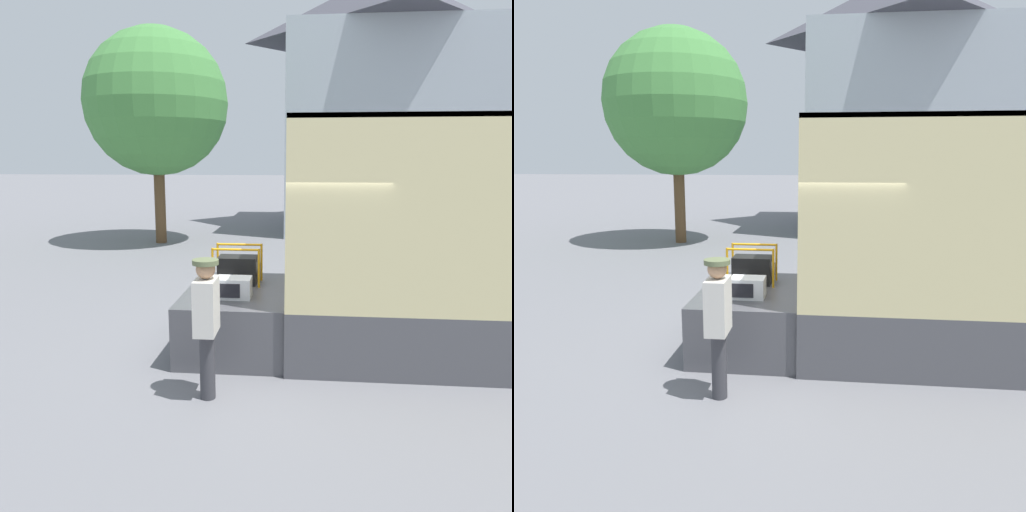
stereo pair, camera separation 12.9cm
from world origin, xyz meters
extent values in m
plane|color=slate|center=(0.00, 0.00, 0.00)|extent=(160.00, 160.00, 0.00)
cube|color=#4C4C51|center=(2.08, 0.00, 0.43)|extent=(4.16, 2.33, 0.86)
cube|color=beige|center=(2.08, 1.13, 2.08)|extent=(4.16, 0.06, 2.43)
cube|color=beige|center=(2.08, -1.13, 2.08)|extent=(4.16, 0.06, 2.43)
cube|color=beige|center=(2.08, 0.00, 3.27)|extent=(4.16, 2.33, 0.06)
cylinder|color=orange|center=(1.60, 0.35, 1.04)|extent=(0.28, 0.28, 0.35)
cube|color=olive|center=(2.57, -0.70, 1.01)|extent=(0.44, 0.32, 0.30)
cube|color=#B2A893|center=(2.67, 0.03, 0.98)|extent=(0.44, 0.32, 0.24)
cube|color=#4C4C51|center=(-0.75, 0.00, 0.43)|extent=(1.50, 2.21, 0.86)
cube|color=white|center=(-0.73, -0.44, 1.01)|extent=(0.48, 0.36, 0.29)
cube|color=black|center=(-0.78, -0.63, 1.01)|extent=(0.31, 0.01, 0.19)
cube|color=black|center=(-0.79, 0.36, 1.08)|extent=(0.59, 0.39, 0.43)
cylinder|color=slate|center=(-0.55, 0.36, 1.10)|extent=(0.22, 0.22, 0.22)
cylinder|color=orange|center=(-1.14, 0.14, 1.16)|extent=(0.04, 0.04, 0.59)
cylinder|color=orange|center=(-0.44, 0.14, 1.16)|extent=(0.04, 0.04, 0.59)
cylinder|color=orange|center=(-1.14, 0.59, 1.16)|extent=(0.04, 0.04, 0.59)
cylinder|color=orange|center=(-0.44, 0.59, 1.16)|extent=(0.04, 0.04, 0.59)
cylinder|color=orange|center=(-0.79, 0.14, 1.44)|extent=(0.70, 0.04, 0.04)
cylinder|color=orange|center=(-0.79, 0.59, 1.44)|extent=(0.70, 0.04, 0.04)
cylinder|color=#38383D|center=(-0.87, -1.75, 0.40)|extent=(0.18, 0.18, 0.81)
cube|color=beige|center=(-0.87, -1.75, 1.13)|extent=(0.24, 0.44, 0.64)
sphere|color=tan|center=(-0.87, -1.75, 1.56)|extent=(0.22, 0.22, 0.22)
cylinder|color=#606B47|center=(-0.87, -1.75, 1.64)|extent=(0.30, 0.30, 0.06)
cube|color=#A8B2BC|center=(3.28, 14.11, 3.67)|extent=(7.51, 7.91, 7.33)
pyramid|color=#42424C|center=(3.28, 14.11, 8.62)|extent=(7.88, 8.30, 2.57)
cylinder|color=brown|center=(-4.55, 9.07, 1.23)|extent=(0.36, 0.36, 2.46)
sphere|color=#478942|center=(-4.55, 9.07, 4.53)|extent=(4.61, 4.61, 4.61)
camera|label=1|loc=(0.22, -7.13, 2.77)|focal=35.00mm
camera|label=2|loc=(0.35, -7.12, 2.77)|focal=35.00mm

